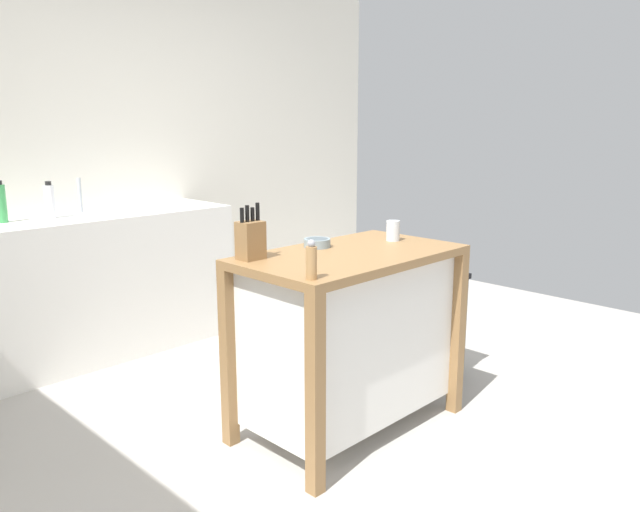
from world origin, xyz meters
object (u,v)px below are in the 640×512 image
Objects in this scene: bowl_ceramic_small at (317,243)px; trash_bin at (432,326)px; kitchen_island at (349,331)px; pepper_grinder at (311,261)px; knife_block at (251,239)px; sink_faucet at (80,195)px; bottle_dish_soap at (50,201)px; bottle_hand_soap at (1,203)px; drinking_cup at (393,231)px.

bowl_ceramic_small reaches higher than trash_bin.
pepper_grinder is at bearing -154.25° from kitchen_island.
bowl_ceramic_small is 0.82× the size of pepper_grinder.
knife_block is 1.92× the size of bowl_ceramic_small.
sink_faucet is (-0.37, 1.80, 0.12)m from bowl_ceramic_small.
bowl_ceramic_small is 0.63m from pepper_grinder.
sink_faucet is 0.98× the size of bottle_dish_soap.
bottle_dish_soap is at bearing 108.97° from kitchen_island.
pepper_grinder is at bearing -78.92° from bottle_hand_soap.
pepper_grinder is 2.23m from sink_faucet.
kitchen_island is at bearing -26.63° from knife_block.
bottle_hand_soap is at bearing -169.08° from sink_faucet.
knife_block is at bearing -91.03° from sink_faucet.
bottle_hand_soap is (-0.26, 0.03, 0.01)m from bottle_dish_soap.
pepper_grinder is 2.17m from bottle_hand_soap.
knife_block is at bearing -82.59° from bottle_dish_soap.
bowl_ceramic_small is at bearing 170.53° from trash_bin.
pepper_grinder is 2.10m from bottle_dish_soap.
sink_faucet is 0.52m from bottle_hand_soap.
bottle_hand_soap is at bearing 115.55° from kitchen_island.
bottle_hand_soap is (-0.51, -0.10, 0.00)m from sink_faucet.
kitchen_island is 4.88× the size of bottle_dish_soap.
kitchen_island is at bearing -78.82° from sink_faucet.
pepper_grinder reaches higher than trash_bin.
sink_faucet reaches higher than kitchen_island.
bottle_hand_soap is (-0.42, 2.13, 0.07)m from pepper_grinder.
knife_block is 0.40× the size of trash_bin.
bowl_ceramic_small is 1.92m from bottle_hand_soap.
bottle_dish_soap is (-0.15, 2.09, 0.06)m from pepper_grinder.
sink_faucet is (-0.39, 1.99, 0.53)m from kitchen_island.
kitchen_island is 0.58m from drinking_cup.
bottle_dish_soap is at bearing 128.32° from trash_bin.
pepper_grinder is 1.46m from trash_bin.
trash_bin is at bearing -58.63° from sink_faucet.
trash_bin is at bearing 3.04° from drinking_cup.
bottle_dish_soap is at bearing 94.14° from pepper_grinder.
pepper_grinder is (-0.06, -0.45, -0.02)m from knife_block.
drinking_cup is (0.79, -0.18, -0.04)m from knife_block.
drinking_cup is at bearing -21.88° from bowl_ceramic_small.
kitchen_island is at bearing -175.88° from trash_bin.
knife_block is (-0.43, 0.21, 0.48)m from kitchen_island.
sink_faucet is (0.03, 1.78, 0.05)m from knife_block.
bottle_dish_soap is at bearing 97.41° from knife_block.
bowl_ceramic_small is 1.02m from trash_bin.
drinking_cup is 0.47× the size of sink_faucet.
trash_bin is (1.27, 0.29, -0.65)m from pepper_grinder.
trash_bin is 2.37m from sink_faucet.
kitchen_island is 2.16m from bottle_hand_soap.
trash_bin is 2.86× the size of sink_faucet.
knife_block reaches higher than bowl_ceramic_small.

